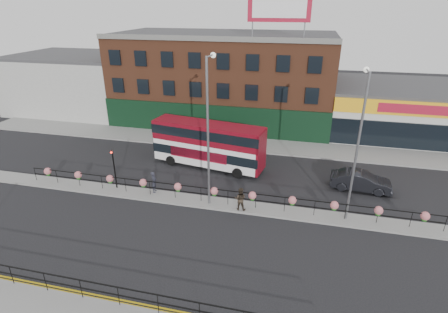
% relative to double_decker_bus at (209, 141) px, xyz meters
% --- Properties ---
extents(ground, '(120.00, 120.00, 0.00)m').
position_rel_double_decker_bus_xyz_m(ground, '(2.12, -6.10, -2.45)').
color(ground, black).
rests_on(ground, ground).
extents(north_pavement, '(60.00, 4.00, 0.15)m').
position_rel_double_decker_bus_xyz_m(north_pavement, '(2.12, 5.90, -2.38)').
color(north_pavement, gray).
rests_on(north_pavement, ground).
extents(median, '(60.00, 1.60, 0.15)m').
position_rel_double_decker_bus_xyz_m(median, '(2.12, -6.10, -2.38)').
color(median, gray).
rests_on(median, ground).
extents(yellow_line_inner, '(60.00, 0.10, 0.01)m').
position_rel_double_decker_bus_xyz_m(yellow_line_inner, '(2.12, -15.80, -2.45)').
color(yellow_line_inner, gold).
rests_on(yellow_line_inner, ground).
extents(yellow_line_outer, '(60.00, 0.10, 0.01)m').
position_rel_double_decker_bus_xyz_m(yellow_line_outer, '(2.12, -15.98, -2.45)').
color(yellow_line_outer, gold).
rests_on(yellow_line_outer, ground).
extents(brick_building, '(25.00, 12.21, 10.30)m').
position_rel_double_decker_bus_xyz_m(brick_building, '(-1.88, 13.85, 2.67)').
color(brick_building, brown).
rests_on(brick_building, ground).
extents(supermarket, '(15.00, 12.25, 5.30)m').
position_rel_double_decker_bus_xyz_m(supermarket, '(18.12, 13.80, 0.20)').
color(supermarket, silver).
rests_on(supermarket, ground).
extents(warehouse_west, '(15.50, 12.00, 7.30)m').
position_rel_double_decker_bus_xyz_m(warehouse_west, '(-22.13, 13.90, 1.20)').
color(warehouse_west, '#AEAEA9').
rests_on(warehouse_west, ground).
extents(billboard, '(6.00, 0.29, 4.40)m').
position_rel_double_decker_bus_xyz_m(billboard, '(4.62, 8.88, 10.73)').
color(billboard, maroon).
rests_on(billboard, brick_building).
extents(median_railing, '(30.04, 0.56, 1.23)m').
position_rel_double_decker_bus_xyz_m(median_railing, '(2.12, -6.10, -1.41)').
color(median_railing, black).
rests_on(median_railing, median).
extents(south_railing, '(20.04, 0.05, 1.12)m').
position_rel_double_decker_bus_xyz_m(south_railing, '(0.12, -16.20, -1.49)').
color(south_railing, black).
rests_on(south_railing, south_pavement).
extents(double_decker_bus, '(10.13, 3.97, 3.99)m').
position_rel_double_decker_bus_xyz_m(double_decker_bus, '(0.00, 0.00, 0.00)').
color(double_decker_bus, white).
rests_on(double_decker_bus, ground).
extents(car, '(2.27, 4.79, 1.50)m').
position_rel_double_decker_bus_xyz_m(car, '(12.60, -1.37, -1.70)').
color(car, black).
rests_on(car, ground).
extents(pedestrian_a, '(0.74, 0.59, 1.68)m').
position_rel_double_decker_bus_xyz_m(pedestrian_a, '(-2.72, -5.63, -1.47)').
color(pedestrian_a, '#252632').
rests_on(pedestrian_a, median).
extents(pedestrian_b, '(0.85, 0.68, 1.69)m').
position_rel_double_decker_bus_xyz_m(pedestrian_b, '(4.09, -6.57, -1.46)').
color(pedestrian_b, '#30271D').
rests_on(pedestrian_b, median).
extents(lamp_column_west, '(0.37, 1.81, 10.34)m').
position_rel_double_decker_bus_xyz_m(lamp_column_west, '(1.79, -6.00, 3.82)').
color(lamp_column_west, slate).
rests_on(lamp_column_west, median).
extents(lamp_column_east, '(0.35, 1.71, 9.75)m').
position_rel_double_decker_bus_xyz_m(lamp_column_east, '(11.23, -5.73, 3.47)').
color(lamp_column_east, slate).
rests_on(lamp_column_east, median).
extents(traffic_light_median, '(0.15, 0.28, 3.65)m').
position_rel_double_decker_bus_xyz_m(traffic_light_median, '(-5.88, -5.71, 0.02)').
color(traffic_light_median, black).
rests_on(traffic_light_median, median).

